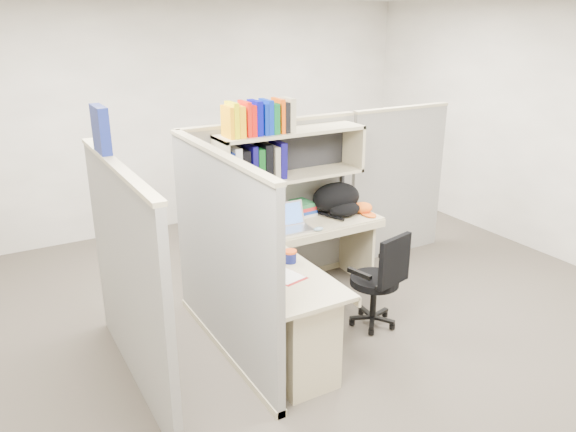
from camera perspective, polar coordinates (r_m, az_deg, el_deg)
ground at (r=4.97m, az=3.42°, el=-10.79°), size 6.00×6.00×0.00m
room_shell at (r=4.37m, az=3.86°, el=7.82°), size 6.00×6.00×6.00m
cubicle at (r=4.77m, az=-3.04°, el=-0.05°), size 3.79×1.84×1.95m
desk at (r=4.35m, az=1.07°, el=-8.85°), size 1.74×1.75×0.73m
laptop at (r=4.91m, az=0.49°, el=-0.17°), size 0.34×0.34×0.24m
backpack at (r=5.33m, az=5.31°, el=1.69°), size 0.49×0.38×0.29m
orange_cap at (r=5.42m, az=7.61°, el=0.85°), size 0.19×0.22×0.10m
snack_canister at (r=4.30m, az=0.22°, el=-4.10°), size 0.10×0.10×0.10m
tissue_box at (r=3.84m, az=-2.77°, el=-6.38°), size 0.14×0.14×0.20m
mouse at (r=4.94m, az=3.11°, el=-1.32°), size 0.09×0.06×0.03m
paper_cup at (r=5.15m, az=-1.14°, el=-0.03°), size 0.07×0.07×0.09m
book_stack at (r=5.34m, az=1.44°, el=0.85°), size 0.20×0.27×0.12m
loose_paper at (r=4.11m, az=-0.31°, el=-6.03°), size 0.24×0.29×0.00m
task_chair at (r=4.82m, az=9.06°, el=-7.86°), size 0.49×0.45×0.87m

